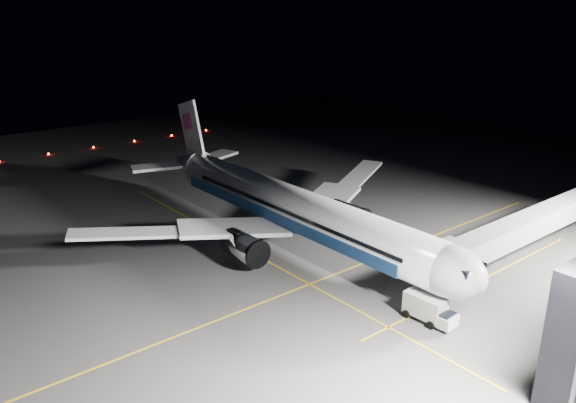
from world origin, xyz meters
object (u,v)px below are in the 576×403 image
Objects in this scene: jet_bridge at (521,229)px; service_truck at (430,308)px; safety_cone_c at (329,221)px; safety_cone_b at (307,219)px; baggage_tug at (306,205)px; airliner at (289,207)px; safety_cone_a at (293,225)px.

service_truck is (1.82, -20.03, -3.09)m from jet_bridge.
jet_bridge is 20.35m from service_truck.
safety_cone_c is at bearing -160.39° from jet_bridge.
safety_cone_c is (-24.92, -8.88, -4.27)m from jet_bridge.
jet_bridge is 58.97× the size of safety_cone_b.
baggage_tug is at bearing 156.86° from service_truck.
baggage_tug is (-8.16, 10.16, -4.28)m from airliner.
airliner is 10.03m from safety_cone_b.
jet_bridge reaches higher than service_truck.
jet_bridge is 54.57× the size of safety_cone_c.
service_truck is 8.86× the size of safety_cone_c.
jet_bridge is 6.16× the size of service_truck.
safety_cone_a is (4.11, -6.16, -0.59)m from baggage_tug.
safety_cone_a is (-4.05, 4.00, -4.86)m from airliner.
jet_bridge reaches higher than safety_cone_a.
safety_cone_a is at bearing -113.04° from safety_cone_c.
airliner is 105.39× the size of safety_cone_b.
airliner reaches higher than safety_cone_a.
baggage_tug is 7.43m from safety_cone_a.
service_truck is 29.00m from safety_cone_c.
baggage_tug reaches higher than safety_cone_c.
baggage_tug is 6.41m from safety_cone_c.
jet_bridge is 26.80m from safety_cone_c.
safety_cone_c is at bearing 66.96° from safety_cone_a.
baggage_tug is at bearing -165.82° from jet_bridge.
baggage_tug is 4.62× the size of safety_cone_a.
service_truck is 2.02× the size of baggage_tug.
service_truck is 29.58m from safety_cone_a.
jet_bridge is at bearing 27.39° from safety_cone_a.
safety_cone_b is 3.34m from safety_cone_c.
safety_cone_a is 0.95× the size of safety_cone_c.
airliner is at bearing -57.67° from safety_cone_b.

